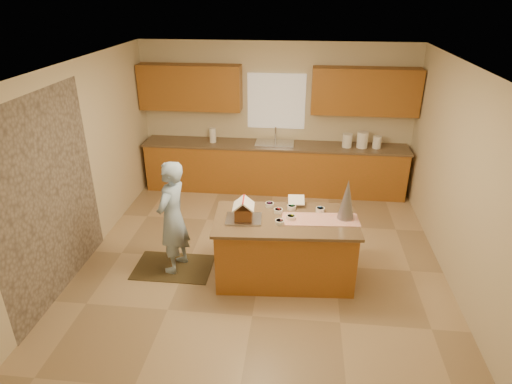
# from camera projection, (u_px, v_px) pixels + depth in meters

# --- Properties ---
(floor) EXTENTS (5.50, 5.50, 0.00)m
(floor) POSITION_uv_depth(u_px,v_px,m) (261.00, 262.00, 6.20)
(floor) COLOR tan
(floor) RESTS_ON ground
(ceiling) EXTENTS (5.50, 5.50, 0.00)m
(ceiling) POSITION_uv_depth(u_px,v_px,m) (263.00, 67.00, 5.05)
(ceiling) COLOR silver
(ceiling) RESTS_ON floor
(wall_back) EXTENTS (5.50, 5.50, 0.00)m
(wall_back) POSITION_uv_depth(u_px,v_px,m) (276.00, 117.00, 8.10)
(wall_back) COLOR beige
(wall_back) RESTS_ON floor
(wall_front) EXTENTS (5.50, 5.50, 0.00)m
(wall_front) POSITION_uv_depth(u_px,v_px,m) (226.00, 322.00, 3.16)
(wall_front) COLOR beige
(wall_front) RESTS_ON floor
(wall_left) EXTENTS (5.50, 5.50, 0.00)m
(wall_left) POSITION_uv_depth(u_px,v_px,m) (77.00, 167.00, 5.87)
(wall_left) COLOR beige
(wall_left) RESTS_ON floor
(wall_right) EXTENTS (5.50, 5.50, 0.00)m
(wall_right) POSITION_uv_depth(u_px,v_px,m) (463.00, 183.00, 5.38)
(wall_right) COLOR beige
(wall_right) RESTS_ON floor
(stone_accent) EXTENTS (0.00, 2.50, 2.50)m
(stone_accent) POSITION_uv_depth(u_px,v_px,m) (49.00, 199.00, 5.19)
(stone_accent) COLOR gray
(stone_accent) RESTS_ON wall_left
(window_curtain) EXTENTS (1.05, 0.03, 1.00)m
(window_curtain) POSITION_uv_depth(u_px,v_px,m) (276.00, 101.00, 7.94)
(window_curtain) COLOR white
(window_curtain) RESTS_ON wall_back
(back_counter_base) EXTENTS (4.80, 0.60, 0.88)m
(back_counter_base) POSITION_uv_depth(u_px,v_px,m) (274.00, 168.00, 8.22)
(back_counter_base) COLOR #A24F21
(back_counter_base) RESTS_ON floor
(back_counter_top) EXTENTS (4.85, 0.63, 0.04)m
(back_counter_top) POSITION_uv_depth(u_px,v_px,m) (275.00, 145.00, 8.02)
(back_counter_top) COLOR brown
(back_counter_top) RESTS_ON back_counter_base
(upper_cabinet_left) EXTENTS (1.85, 0.35, 0.80)m
(upper_cabinet_left) POSITION_uv_depth(u_px,v_px,m) (190.00, 87.00, 7.85)
(upper_cabinet_left) COLOR #9C5221
(upper_cabinet_left) RESTS_ON wall_back
(upper_cabinet_right) EXTENTS (1.85, 0.35, 0.80)m
(upper_cabinet_right) POSITION_uv_depth(u_px,v_px,m) (365.00, 91.00, 7.55)
(upper_cabinet_right) COLOR #9C5221
(upper_cabinet_right) RESTS_ON wall_back
(sink) EXTENTS (0.70, 0.45, 0.12)m
(sink) POSITION_uv_depth(u_px,v_px,m) (275.00, 146.00, 8.03)
(sink) COLOR silver
(sink) RESTS_ON back_counter_top
(faucet) EXTENTS (0.03, 0.03, 0.28)m
(faucet) POSITION_uv_depth(u_px,v_px,m) (275.00, 134.00, 8.11)
(faucet) COLOR silver
(faucet) RESTS_ON back_counter_top
(island_base) EXTENTS (1.79, 0.98, 0.85)m
(island_base) POSITION_uv_depth(u_px,v_px,m) (285.00, 250.00, 5.71)
(island_base) COLOR #A24F21
(island_base) RESTS_ON floor
(island_top) EXTENTS (1.87, 1.06, 0.04)m
(island_top) POSITION_uv_depth(u_px,v_px,m) (286.00, 220.00, 5.52)
(island_top) COLOR brown
(island_top) RESTS_ON island_base
(table_runner) EXTENTS (0.99, 0.41, 0.01)m
(table_runner) POSITION_uv_depth(u_px,v_px,m) (320.00, 219.00, 5.49)
(table_runner) COLOR #AE250C
(table_runner) RESTS_ON island_top
(baking_tray) EXTENTS (0.46, 0.36, 0.02)m
(baking_tray) POSITION_uv_depth(u_px,v_px,m) (244.00, 219.00, 5.48)
(baking_tray) COLOR silver
(baking_tray) RESTS_ON island_top
(cookbook) EXTENTS (0.22, 0.18, 0.09)m
(cookbook) POSITION_uv_depth(u_px,v_px,m) (296.00, 200.00, 5.80)
(cookbook) COLOR white
(cookbook) RESTS_ON island_top
(tinsel_tree) EXTENTS (0.23, 0.23, 0.53)m
(tinsel_tree) POSITION_uv_depth(u_px,v_px,m) (347.00, 199.00, 5.41)
(tinsel_tree) COLOR #A4A5AF
(tinsel_tree) RESTS_ON island_top
(rug) EXTENTS (1.06, 0.69, 0.01)m
(rug) POSITION_uv_depth(u_px,v_px,m) (174.00, 267.00, 6.08)
(rug) COLOR black
(rug) RESTS_ON floor
(boy) EXTENTS (0.50, 0.64, 1.57)m
(boy) POSITION_uv_depth(u_px,v_px,m) (172.00, 217.00, 5.73)
(boy) COLOR #94B2D2
(boy) RESTS_ON rug
(canister_a) EXTENTS (0.18, 0.18, 0.24)m
(canister_a) POSITION_uv_depth(u_px,v_px,m) (347.00, 140.00, 7.83)
(canister_a) COLOR white
(canister_a) RESTS_ON back_counter_top
(canister_b) EXTENTS (0.20, 0.20, 0.29)m
(canister_b) POSITION_uv_depth(u_px,v_px,m) (362.00, 140.00, 7.80)
(canister_b) COLOR white
(canister_b) RESTS_ON back_counter_top
(canister_c) EXTENTS (0.15, 0.15, 0.22)m
(canister_c) POSITION_uv_depth(u_px,v_px,m) (377.00, 142.00, 7.79)
(canister_c) COLOR white
(canister_c) RESTS_ON back_counter_top
(paper_towel) EXTENTS (0.12, 0.12, 0.26)m
(paper_towel) POSITION_uv_depth(u_px,v_px,m) (213.00, 135.00, 8.07)
(paper_towel) COLOR white
(paper_towel) RESTS_ON back_counter_top
(gingerbread_house) EXTENTS (0.28, 0.29, 0.27)m
(gingerbread_house) POSITION_uv_depth(u_px,v_px,m) (244.00, 211.00, 5.43)
(gingerbread_house) COLOR brown
(gingerbread_house) RESTS_ON baking_tray
(candy_bowls) EXTENTS (0.78, 0.57, 0.05)m
(candy_bowls) POSITION_uv_depth(u_px,v_px,m) (288.00, 212.00, 5.63)
(candy_bowls) COLOR purple
(candy_bowls) RESTS_ON island_top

